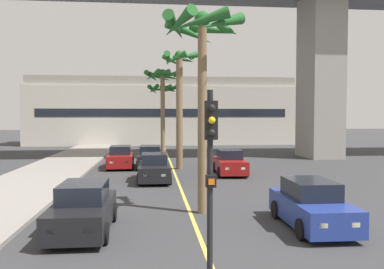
{
  "coord_description": "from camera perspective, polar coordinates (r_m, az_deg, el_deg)",
  "views": [
    {
      "loc": [
        -1.43,
        -0.37,
        3.68
      ],
      "look_at": [
        0.0,
        14.0,
        3.02
      ],
      "focal_mm": 37.67,
      "sensor_mm": 36.0,
      "label": 1
    }
  ],
  "objects": [
    {
      "name": "car_queue_sixth",
      "position": [
        29.02,
        -10.1,
        -3.26
      ],
      "size": [
        1.92,
        4.14,
        1.56
      ],
      "color": "maroon",
      "rests_on": "ground"
    },
    {
      "name": "palm_tree_far_median",
      "position": [
        34.69,
        -4.21,
        6.86
      ],
      "size": [
        3.21,
        3.26,
        7.67
      ],
      "color": "brown",
      "rests_on": "ground"
    },
    {
      "name": "car_queue_third",
      "position": [
        22.89,
        -5.36,
        -4.81
      ],
      "size": [
        1.85,
        4.11,
        1.56
      ],
      "color": "black",
      "rests_on": "ground"
    },
    {
      "name": "car_queue_front",
      "position": [
        28.83,
        -5.96,
        -3.27
      ],
      "size": [
        1.87,
        4.12,
        1.56
      ],
      "color": "black",
      "rests_on": "ground"
    },
    {
      "name": "lane_stripe_center",
      "position": [
        24.69,
        -2.31,
        -5.93
      ],
      "size": [
        0.14,
        56.0,
        0.01
      ],
      "primitive_type": "cube",
      "color": "#DBCC4C",
      "rests_on": "ground"
    },
    {
      "name": "palm_tree_mid_median",
      "position": [
        27.89,
        -1.77,
        7.43
      ],
      "size": [
        2.51,
        2.66,
        8.17
      ],
      "color": "brown",
      "rests_on": "ground"
    },
    {
      "name": "car_queue_second",
      "position": [
        25.58,
        5.36,
        -4.02
      ],
      "size": [
        1.96,
        4.16,
        1.56
      ],
      "color": "maroon",
      "rests_on": "ground"
    },
    {
      "name": "pier_building_backdrop",
      "position": [
        53.84,
        -4.16,
        3.23
      ],
      "size": [
        34.27,
        8.04,
        8.61
      ],
      "color": "beige",
      "rests_on": "ground"
    },
    {
      "name": "palm_tree_farthest_median",
      "position": [
        42.29,
        -4.19,
        5.41
      ],
      "size": [
        3.3,
        3.39,
        7.03
      ],
      "color": "brown",
      "rests_on": "ground"
    },
    {
      "name": "palm_tree_near_median",
      "position": [
        15.33,
        1.35,
        12.33
      ],
      "size": [
        3.15,
        3.24,
        7.58
      ],
      "color": "brown",
      "rests_on": "ground"
    },
    {
      "name": "car_queue_fourth",
      "position": [
        14.05,
        16.54,
        -9.64
      ],
      "size": [
        1.87,
        4.12,
        1.56
      ],
      "color": "navy",
      "rests_on": "ground"
    },
    {
      "name": "traffic_light_median_near",
      "position": [
        7.99,
        2.64,
        -4.33
      ],
      "size": [
        0.24,
        0.37,
        4.2
      ],
      "color": "black",
      "rests_on": "ground"
    },
    {
      "name": "car_queue_fifth",
      "position": [
        13.39,
        -15.16,
        -10.23
      ],
      "size": [
        1.84,
        4.1,
        1.56
      ],
      "color": "black",
      "rests_on": "ground"
    }
  ]
}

